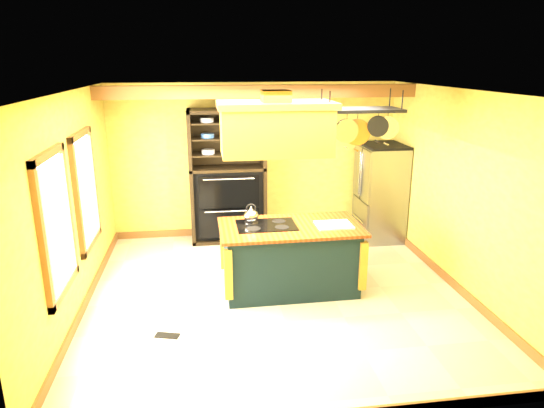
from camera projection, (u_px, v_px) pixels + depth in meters
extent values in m
plane|color=beige|center=(276.00, 294.00, 6.60)|extent=(5.00, 5.00, 0.00)
plane|color=white|center=(277.00, 91.00, 5.83)|extent=(5.00, 5.00, 0.00)
cube|color=#E7C754|center=(255.00, 160.00, 8.58)|extent=(5.00, 0.02, 2.70)
cube|color=#E7C754|center=(324.00, 284.00, 3.84)|extent=(5.00, 0.02, 2.70)
cube|color=#E7C754|center=(73.00, 207.00, 5.87)|extent=(0.02, 5.00, 2.70)
cube|color=#E7C754|center=(459.00, 191.00, 6.55)|extent=(0.02, 5.00, 2.70)
cube|color=brown|center=(260.00, 92.00, 7.47)|extent=(5.00, 0.15, 0.20)
cube|color=brown|center=(56.00, 224.00, 5.10)|extent=(0.06, 1.06, 1.56)
cube|color=white|center=(59.00, 224.00, 5.11)|extent=(0.02, 0.85, 1.34)
cube|color=brown|center=(86.00, 190.00, 6.43)|extent=(0.06, 1.06, 1.56)
cube|color=white|center=(88.00, 190.00, 6.44)|extent=(0.02, 0.85, 1.34)
cube|color=#13272D|center=(290.00, 259.00, 6.65)|extent=(1.76, 0.97, 0.88)
cube|color=brown|center=(290.00, 227.00, 6.52)|extent=(1.92, 1.08, 0.04)
cube|color=black|center=(266.00, 225.00, 6.51)|extent=(0.80, 0.56, 0.01)
ellipsoid|color=silver|center=(251.00, 216.00, 6.57)|extent=(0.20, 0.20, 0.16)
cube|color=white|center=(334.00, 225.00, 6.51)|extent=(0.48, 0.38, 0.02)
cube|color=#A98E2A|center=(276.00, 131.00, 6.12)|extent=(1.38, 0.74, 0.58)
cube|color=brown|center=(276.00, 105.00, 6.03)|extent=(1.46, 0.83, 0.08)
cube|color=#A98E2A|center=(276.00, 99.00, 6.01)|extent=(0.35, 0.35, 0.22)
cube|color=black|center=(361.00, 110.00, 6.20)|extent=(1.03, 0.52, 0.04)
cylinder|color=black|center=(330.00, 101.00, 5.90)|extent=(0.02, 0.02, 0.26)
cylinder|color=black|center=(390.00, 98.00, 6.42)|extent=(0.02, 0.02, 0.26)
cylinder|color=black|center=(327.00, 125.00, 6.30)|extent=(0.27, 0.04, 0.27)
cylinder|color=silver|center=(346.00, 131.00, 6.14)|extent=(0.31, 0.04, 0.31)
cylinder|color=#AA652A|center=(357.00, 132.00, 6.38)|extent=(0.35, 0.04, 0.35)
cylinder|color=black|center=(378.00, 126.00, 6.19)|extent=(0.27, 0.04, 0.27)
cylinder|color=silver|center=(387.00, 128.00, 6.42)|extent=(0.31, 0.04, 0.31)
cube|color=gray|center=(381.00, 193.00, 8.46)|extent=(0.69, 0.84, 1.65)
cube|color=gray|center=(366.00, 177.00, 8.11)|extent=(0.03, 0.40, 0.89)
cube|color=gray|center=(358.00, 171.00, 8.50)|extent=(0.03, 0.40, 0.89)
cube|color=gray|center=(360.00, 218.00, 8.54)|extent=(0.03, 0.81, 0.69)
cube|color=black|center=(378.00, 236.00, 8.68)|extent=(0.65, 0.80, 0.06)
cube|color=black|center=(227.00, 173.00, 8.53)|extent=(1.29, 0.06, 2.28)
cube|color=black|center=(191.00, 178.00, 8.21)|extent=(0.06, 0.55, 2.28)
cube|color=black|center=(263.00, 175.00, 8.38)|extent=(0.06, 0.55, 2.28)
cube|color=black|center=(228.00, 168.00, 8.25)|extent=(1.29, 0.55, 0.05)
cube|color=black|center=(228.00, 202.00, 8.46)|extent=(1.17, 0.45, 1.23)
cube|color=black|center=(229.00, 192.00, 8.08)|extent=(1.01, 0.04, 0.55)
cube|color=black|center=(230.00, 223.00, 8.23)|extent=(1.01, 0.04, 0.50)
cube|color=black|center=(227.00, 154.00, 8.18)|extent=(1.17, 0.49, 0.02)
cube|color=black|center=(227.00, 138.00, 8.11)|extent=(1.17, 0.49, 0.02)
cube|color=black|center=(226.00, 122.00, 8.03)|extent=(1.17, 0.49, 0.03)
cylinder|color=white|center=(208.00, 152.00, 8.08)|extent=(0.22, 0.22, 0.07)
cylinder|color=#3A66A3|center=(248.00, 132.00, 8.08)|extent=(0.10, 0.10, 0.17)
cube|color=black|center=(167.00, 335.00, 5.59)|extent=(0.30, 0.19, 0.01)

